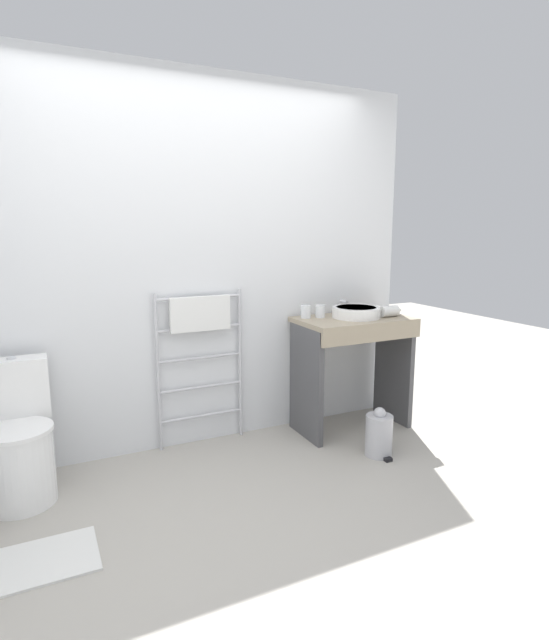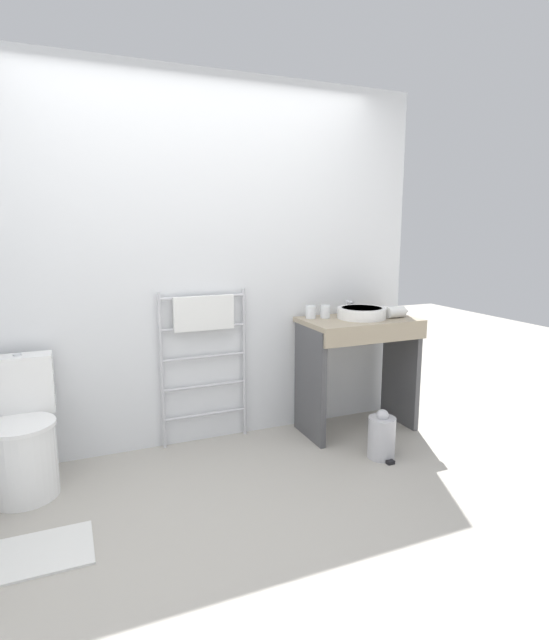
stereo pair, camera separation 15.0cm
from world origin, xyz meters
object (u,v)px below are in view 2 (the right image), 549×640
object	(u,v)px
sink_basin	(362,313)
cup_near_edge	(325,312)
trash_bin	(382,436)
toilet	(22,440)
towel_radiator	(204,333)
cup_near_wall	(311,312)
hair_dryer	(395,312)

from	to	relation	value
sink_basin	cup_near_edge	size ratio (longest dim) A/B	3.86
cup_near_edge	trash_bin	size ratio (longest dim) A/B	0.28
toilet	towel_radiator	bearing A→B (deg)	12.82
toilet	trash_bin	bearing A→B (deg)	-11.56
towel_radiator	sink_basin	size ratio (longest dim) A/B	3.04
sink_basin	cup_near_wall	xyz separation A→B (m)	(-0.35, 0.14, 0.01)
hair_dryer	trash_bin	size ratio (longest dim) A/B	0.55
cup_near_wall	cup_near_edge	distance (m)	0.11
towel_radiator	trash_bin	xyz separation A→B (m)	(1.01, -0.71, -0.65)
hair_dryer	cup_near_edge	bearing A→B (deg)	159.35
cup_near_edge	hair_dryer	distance (m)	0.53
hair_dryer	trash_bin	bearing A→B (deg)	-132.21
towel_radiator	hair_dryer	distance (m)	1.42
sink_basin	cup_near_wall	distance (m)	0.38
toilet	cup_near_edge	size ratio (longest dim) A/B	8.45
toilet	trash_bin	world-z (taller)	toilet
towel_radiator	toilet	bearing A→B (deg)	-167.18
hair_dryer	sink_basin	bearing A→B (deg)	164.69
toilet	cup_near_wall	distance (m)	2.04
hair_dryer	trash_bin	distance (m)	0.94
cup_near_wall	sink_basin	bearing A→B (deg)	-22.35
toilet	cup_near_wall	world-z (taller)	cup_near_wall
sink_basin	hair_dryer	distance (m)	0.26
towel_radiator	sink_basin	world-z (taller)	towel_radiator
toilet	cup_near_wall	bearing A→B (deg)	5.49
sink_basin	hair_dryer	bearing A→B (deg)	-15.31
cup_near_edge	towel_radiator	bearing A→B (deg)	173.47
sink_basin	towel_radiator	bearing A→B (deg)	169.08
toilet	hair_dryer	world-z (taller)	hair_dryer
trash_bin	cup_near_wall	bearing A→B (deg)	109.26
trash_bin	hair_dryer	bearing A→B (deg)	47.79
sink_basin	hair_dryer	xyz separation A→B (m)	(0.25, -0.07, 0.00)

